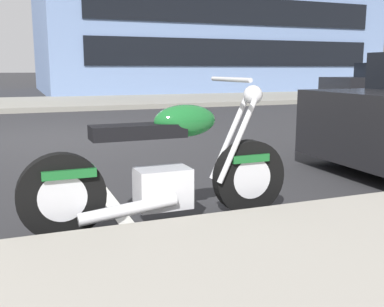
# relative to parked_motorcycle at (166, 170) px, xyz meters

# --- Properties ---
(ground_plane) EXTENTS (260.00, 260.00, 0.00)m
(ground_plane) POSITION_rel_parked_motorcycle_xyz_m (-0.28, 4.71, -0.42)
(ground_plane) COLOR #28282B
(sidewalk_far_curb) EXTENTS (120.00, 5.00, 0.14)m
(sidewalk_far_curb) POSITION_rel_parked_motorcycle_xyz_m (11.72, 12.09, -0.35)
(sidewalk_far_curb) COLOR gray
(sidewalk_far_curb) RESTS_ON ground
(parking_stall_stripe) EXTENTS (0.12, 2.20, 0.01)m
(parking_stall_stripe) POSITION_rel_parked_motorcycle_xyz_m (-0.28, 0.43, -0.41)
(parking_stall_stripe) COLOR silver
(parking_stall_stripe) RESTS_ON ground
(parked_motorcycle) EXTENTS (2.07, 0.62, 1.10)m
(parked_motorcycle) POSITION_rel_parked_motorcycle_xyz_m (0.00, 0.00, 0.00)
(parked_motorcycle) COLOR black
(parked_motorcycle) RESTS_ON ground
(townhouse_far_uphill) EXTENTS (15.51, 11.48, 8.25)m
(townhouse_far_uphill) POSITION_rel_parked_motorcycle_xyz_m (8.00, 20.08, 3.71)
(townhouse_far_uphill) COLOR #6B84B2
(townhouse_far_uphill) RESTS_ON ground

